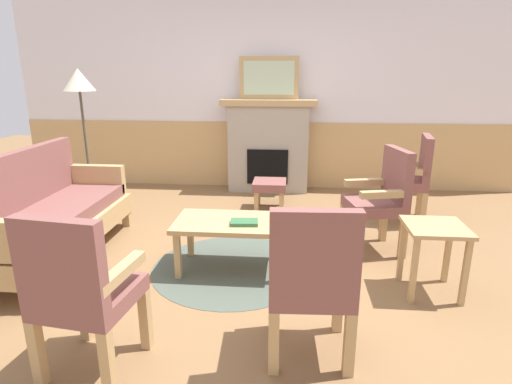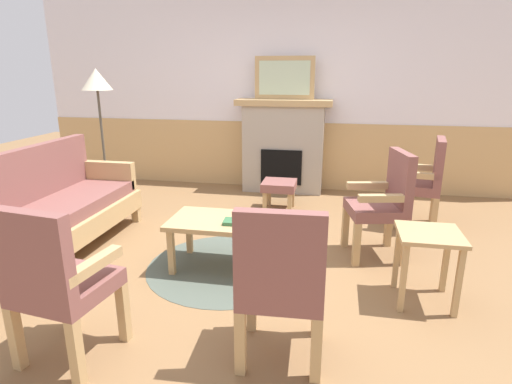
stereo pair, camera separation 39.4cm
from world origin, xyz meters
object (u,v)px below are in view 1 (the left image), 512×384
object	(u,v)px
couch	(50,217)
armchair_front_left	(80,288)
framed_picture	(269,78)
floor_lamp_by_couch	(80,89)
armchair_front_center	(311,276)
book_on_table	(244,222)
fireplace	(268,145)
armchair_near_fireplace	(382,196)
coffee_table	(232,227)
side_table	(434,240)
footstool	(270,187)
armchair_by_window_left	(411,175)

from	to	relation	value
couch	armchair_front_left	size ratio (longest dim) A/B	1.84
framed_picture	armchair_front_left	size ratio (longest dim) A/B	0.82
couch	floor_lamp_by_couch	world-z (taller)	floor_lamp_by_couch
couch	armchair_front_center	world-z (taller)	same
book_on_table	fireplace	bearing A→B (deg)	88.94
fireplace	framed_picture	size ratio (longest dim) A/B	1.62
framed_picture	floor_lamp_by_couch	xyz separation A→B (m)	(-2.12, -1.04, -0.11)
armchair_near_fireplace	armchair_front_center	distance (m)	1.78
armchair_front_left	coffee_table	bearing A→B (deg)	65.63
book_on_table	side_table	world-z (taller)	side_table
couch	book_on_table	size ratio (longest dim) A/B	7.99
book_on_table	footstool	world-z (taller)	book_on_table
armchair_front_center	framed_picture	bearing A→B (deg)	97.20
armchair_near_fireplace	armchair_front_center	world-z (taller)	same
armchair_front_center	fireplace	bearing A→B (deg)	97.20
floor_lamp_by_couch	framed_picture	bearing A→B (deg)	26.17
coffee_table	armchair_by_window_left	world-z (taller)	armchair_by_window_left
fireplace	armchair_front_left	size ratio (longest dim) A/B	1.33
armchair_near_fireplace	armchair_front_center	size ratio (longest dim) A/B	1.00
armchair_near_fireplace	floor_lamp_by_couch	distance (m)	3.55
armchair_near_fireplace	floor_lamp_by_couch	xyz separation A→B (m)	(-3.29, 0.95, 0.91)
fireplace	side_table	bearing A→B (deg)	-62.87
coffee_table	footstool	world-z (taller)	coffee_table
fireplace	side_table	size ratio (longest dim) A/B	2.36
book_on_table	floor_lamp_by_couch	distance (m)	2.76
framed_picture	armchair_front_center	distance (m)	3.79
book_on_table	footstool	size ratio (longest dim) A/B	0.56
coffee_table	armchair_front_center	xyz separation A→B (m)	(0.62, -1.13, 0.15)
floor_lamp_by_couch	fireplace	bearing A→B (deg)	26.16
coffee_table	footstool	size ratio (longest dim) A/B	2.40
book_on_table	side_table	size ratio (longest dim) A/B	0.41
fireplace	framed_picture	xyz separation A→B (m)	(0.00, 0.00, 0.91)
armchair_near_fireplace	armchair_by_window_left	bearing A→B (deg)	60.28
book_on_table	armchair_front_center	bearing A→B (deg)	-64.42
coffee_table	side_table	size ratio (longest dim) A/B	1.75
armchair_front_center	side_table	world-z (taller)	armchair_front_center
coffee_table	book_on_table	world-z (taller)	book_on_table
armchair_front_left	floor_lamp_by_couch	world-z (taller)	floor_lamp_by_couch
fireplace	armchair_front_center	xyz separation A→B (m)	(0.46, -3.62, -0.11)
side_table	coffee_table	bearing A→B (deg)	170.45
armchair_near_fireplace	side_table	bearing A→B (deg)	-72.63
armchair_front_left	armchair_front_center	world-z (taller)	same
footstool	armchair_by_window_left	size ratio (longest dim) A/B	0.41
armchair_front_center	coffee_table	bearing A→B (deg)	118.78
armchair_near_fireplace	floor_lamp_by_couch	size ratio (longest dim) A/B	0.58
book_on_table	armchair_front_left	size ratio (longest dim) A/B	0.23
couch	side_table	size ratio (longest dim) A/B	3.27
fireplace	side_table	distance (m)	3.11
framed_picture	armchair_near_fireplace	xyz separation A→B (m)	(1.17, -1.99, -1.02)
footstool	armchair_front_center	world-z (taller)	armchair_front_center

